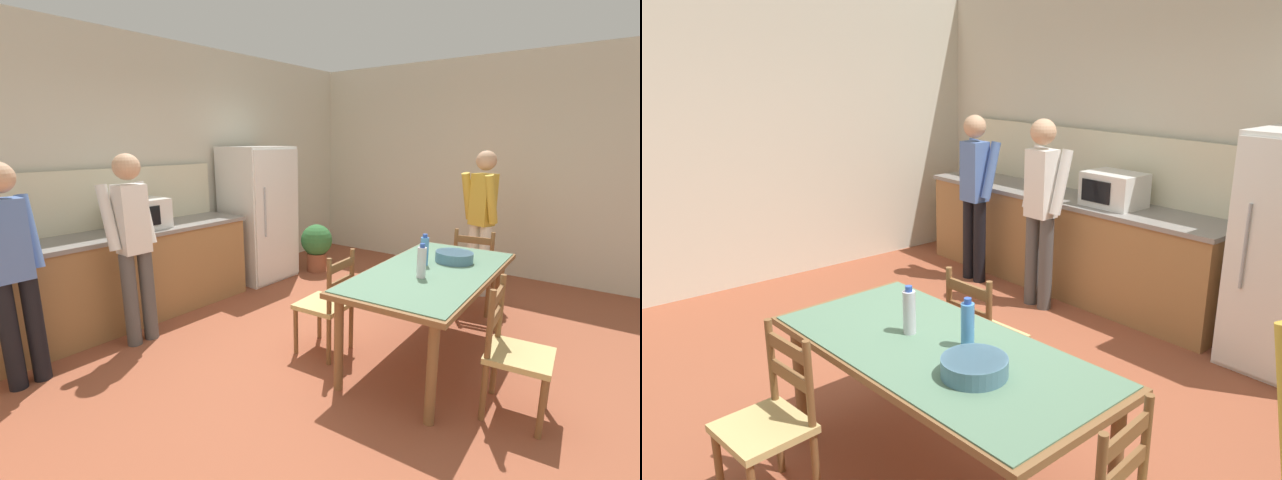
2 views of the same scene
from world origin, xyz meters
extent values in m
plane|color=brown|center=(0.00, 0.00, 0.00)|extent=(8.32, 8.32, 0.00)
cube|color=beige|center=(0.00, 2.66, 1.45)|extent=(6.52, 0.12, 2.90)
cube|color=beige|center=(3.26, 0.00, 1.45)|extent=(0.12, 5.20, 2.90)
cube|color=#9E7042|center=(-1.11, 2.23, 0.45)|extent=(3.31, 0.62, 0.89)
cube|color=gray|center=(-1.11, 2.23, 0.91)|extent=(3.35, 0.66, 0.04)
cube|color=beige|center=(-1.11, 2.54, 1.23)|extent=(3.31, 0.03, 0.60)
cube|color=white|center=(1.06, 2.20, 0.87)|extent=(0.80, 0.68, 1.73)
cube|color=white|center=(1.06, 1.85, 0.87)|extent=(0.77, 0.02, 1.66)
cylinder|color=#A5AAB2|center=(0.82, 1.83, 0.95)|extent=(0.02, 0.02, 0.61)
cube|color=white|center=(-0.57, 2.21, 1.08)|extent=(0.50, 0.38, 0.30)
cube|color=black|center=(-0.62, 2.01, 1.08)|extent=(0.30, 0.01, 0.19)
cylinder|color=brown|center=(-0.46, -0.90, 0.36)|extent=(0.07, 0.07, 0.72)
cylinder|color=brown|center=(1.27, -0.83, 0.36)|extent=(0.07, 0.07, 0.72)
cylinder|color=brown|center=(-0.49, -0.20, 0.36)|extent=(0.07, 0.07, 0.72)
cylinder|color=brown|center=(1.24, -0.12, 0.36)|extent=(0.07, 0.07, 0.72)
cube|color=brown|center=(0.39, -0.51, 0.74)|extent=(1.97, 0.99, 0.04)
cube|color=#567A60|center=(0.39, -0.51, 0.77)|extent=(1.89, 0.95, 0.01)
cylinder|color=silver|center=(0.15, -0.52, 0.89)|extent=(0.07, 0.07, 0.24)
cylinder|color=#2D51B2|center=(0.15, -0.52, 1.03)|extent=(0.04, 0.04, 0.03)
cylinder|color=#4C8ED6|center=(0.48, -0.39, 0.89)|extent=(0.07, 0.07, 0.24)
cylinder|color=#2D51B2|center=(0.48, -0.39, 1.03)|extent=(0.04, 0.04, 0.03)
cylinder|color=slate|center=(0.73, -0.56, 0.82)|extent=(0.32, 0.32, 0.09)
cylinder|color=slate|center=(0.73, -0.56, 0.85)|extent=(0.31, 0.31, 0.02)
cylinder|color=brown|center=(-0.17, -1.50, 0.21)|extent=(0.04, 0.04, 0.41)
cylinder|color=brown|center=(0.19, -1.46, 0.21)|extent=(0.04, 0.04, 0.41)
cylinder|color=brown|center=(-0.20, -1.16, 0.21)|extent=(0.04, 0.04, 0.41)
cylinder|color=brown|center=(0.16, -1.12, 0.21)|extent=(0.04, 0.04, 0.41)
cube|color=tan|center=(-0.01, -1.31, 0.43)|extent=(0.46, 0.44, 0.04)
cylinder|color=brown|center=(-0.20, -1.16, 0.68)|extent=(0.04, 0.04, 0.46)
cylinder|color=brown|center=(0.16, -1.12, 0.68)|extent=(0.04, 0.04, 0.46)
cube|color=brown|center=(-0.02, -1.14, 0.81)|extent=(0.36, 0.06, 0.07)
cube|color=brown|center=(-0.02, -1.14, 0.66)|extent=(0.36, 0.06, 0.07)
cylinder|color=brown|center=(1.88, -0.61, 0.21)|extent=(0.04, 0.04, 0.41)
cylinder|color=brown|center=(1.83, -0.26, 0.21)|extent=(0.04, 0.04, 0.41)
cylinder|color=brown|center=(1.54, -0.66, 0.21)|extent=(0.04, 0.04, 0.41)
cylinder|color=brown|center=(1.49, -0.30, 0.21)|extent=(0.04, 0.04, 0.41)
cube|color=tan|center=(1.69, -0.46, 0.43)|extent=(0.45, 0.47, 0.04)
cylinder|color=brown|center=(1.54, -0.66, 0.68)|extent=(0.04, 0.04, 0.46)
cylinder|color=brown|center=(1.49, -0.30, 0.68)|extent=(0.04, 0.04, 0.46)
cube|color=brown|center=(1.52, -0.48, 0.81)|extent=(0.07, 0.36, 0.07)
cube|color=brown|center=(1.52, -0.48, 0.66)|extent=(0.07, 0.36, 0.07)
cylinder|color=brown|center=(0.10, 0.43, 0.21)|extent=(0.04, 0.04, 0.41)
cylinder|color=brown|center=(-0.26, 0.41, 0.21)|extent=(0.04, 0.04, 0.41)
cylinder|color=brown|center=(0.12, 0.09, 0.21)|extent=(0.04, 0.04, 0.41)
cylinder|color=brown|center=(-0.24, 0.07, 0.21)|extent=(0.04, 0.04, 0.41)
cube|color=tan|center=(-0.07, 0.25, 0.43)|extent=(0.44, 0.42, 0.04)
cylinder|color=brown|center=(0.12, 0.09, 0.68)|extent=(0.04, 0.04, 0.46)
cylinder|color=brown|center=(-0.24, 0.07, 0.68)|extent=(0.04, 0.04, 0.46)
cube|color=brown|center=(-0.06, 0.08, 0.81)|extent=(0.36, 0.05, 0.07)
cube|color=brown|center=(-0.06, 0.08, 0.66)|extent=(0.36, 0.05, 0.07)
cylinder|color=black|center=(-1.94, 1.70, 0.41)|extent=(0.12, 0.12, 0.83)
cylinder|color=black|center=(-1.78, 1.70, 0.41)|extent=(0.12, 0.12, 0.83)
cube|color=#5175BC|center=(-1.86, 1.70, 1.12)|extent=(0.23, 0.19, 0.59)
cylinder|color=#5175BC|center=(-1.70, 1.77, 1.15)|extent=(0.09, 0.22, 0.56)
cylinder|color=#4C4C4C|center=(-1.03, 1.68, 0.42)|extent=(0.13, 0.13, 0.84)
cylinder|color=#4C4C4C|center=(-0.87, 1.68, 0.42)|extent=(0.13, 0.13, 0.84)
cube|color=white|center=(-0.95, 1.68, 1.14)|extent=(0.24, 0.19, 0.60)
sphere|color=tan|center=(-0.95, 1.68, 1.59)|extent=(0.23, 0.23, 0.23)
cylinder|color=white|center=(-1.12, 1.75, 1.17)|extent=(0.10, 0.23, 0.57)
cylinder|color=white|center=(-0.78, 1.75, 1.17)|extent=(0.10, 0.23, 0.57)
cylinder|color=silver|center=(2.18, -0.40, 0.42)|extent=(0.13, 0.13, 0.84)
cylinder|color=silver|center=(2.24, -0.25, 0.42)|extent=(0.13, 0.13, 0.84)
cube|color=gold|center=(2.21, -0.33, 1.14)|extent=(0.27, 0.29, 0.60)
sphere|color=tan|center=(2.21, -0.33, 1.59)|extent=(0.22, 0.22, 0.22)
cylinder|color=gold|center=(2.08, -0.45, 1.17)|extent=(0.25, 0.17, 0.57)
cylinder|color=gold|center=(2.21, -0.15, 1.17)|extent=(0.25, 0.17, 0.57)
cylinder|color=brown|center=(1.75, 1.76, 0.13)|extent=(0.28, 0.28, 0.26)
sphere|color=#337038|center=(1.75, 1.76, 0.45)|extent=(0.44, 0.44, 0.44)
camera|label=1|loc=(-2.83, -1.84, 1.81)|focal=24.00mm
camera|label=2|loc=(2.70, -2.29, 2.20)|focal=35.00mm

